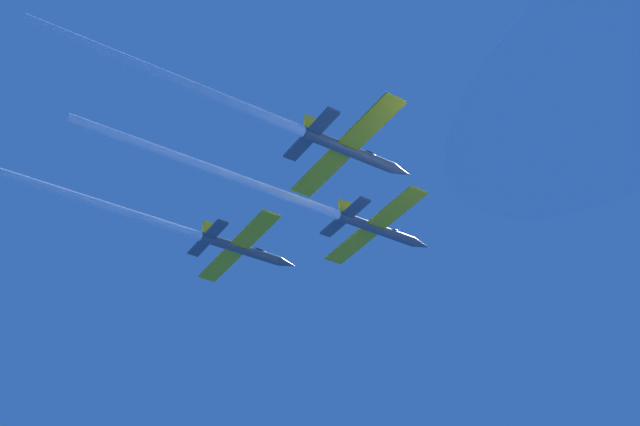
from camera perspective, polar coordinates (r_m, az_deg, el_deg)
jet_lead at (r=88.95m, az=-1.67°, el=0.94°), size 17.76×44.99×2.94m
jet_left_wing at (r=95.32m, az=-10.70°, el=-0.97°), size 17.76×41.05×2.94m
jet_right_wing at (r=77.30m, az=-3.61°, el=6.81°), size 17.76×40.67×2.94m
cloud_wispy at (r=63.59m, az=21.51°, el=9.16°), size 36.12×19.87×12.64m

